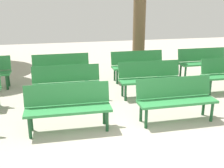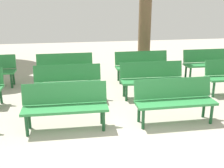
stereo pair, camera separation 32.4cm
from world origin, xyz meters
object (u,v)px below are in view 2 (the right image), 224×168
at_px(bench_r2_c3, 209,62).
at_px(tree_0, 145,17).
at_px(bench_r0_c1, 65,104).
at_px(bench_r0_c2, 174,98).
at_px(bench_r2_c1, 65,67).
at_px(bench_r1_c1, 68,81).
at_px(bench_r1_c2, 152,77).
at_px(bench_r2_c2, 142,64).

xyz_separation_m(bench_r2_c3, tree_0, (-1.79, 1.08, 1.29)).
relative_size(bench_r0_c1, tree_0, 0.45).
relative_size(bench_r0_c2, bench_r2_c1, 1.00).
relative_size(bench_r1_c1, tree_0, 0.45).
distance_m(bench_r1_c2, bench_r2_c2, 1.39).
height_order(bench_r1_c2, tree_0, tree_0).
relative_size(bench_r1_c1, bench_r2_c2, 1.00).
bearing_deg(tree_0, bench_r2_c2, -108.25).
distance_m(bench_r2_c1, tree_0, 3.09).
xyz_separation_m(bench_r1_c2, bench_r2_c1, (-2.15, 1.42, 0.00)).
bearing_deg(bench_r2_c3, bench_r0_c1, -147.79).
bearing_deg(tree_0, bench_r0_c2, -96.84).
bearing_deg(bench_r2_c1, bench_r1_c2, -33.11).
distance_m(bench_r0_c1, bench_r1_c2, 2.59).
distance_m(bench_r1_c2, tree_0, 2.80).
xyz_separation_m(bench_r0_c2, bench_r2_c3, (2.26, 2.85, 0.00)).
bearing_deg(bench_r2_c2, bench_r1_c2, -94.91).
bearing_deg(bench_r0_c2, bench_r1_c1, 144.25).
bearing_deg(bench_r2_c3, bench_r1_c1, -162.99).
xyz_separation_m(bench_r1_c2, bench_r2_c3, (2.26, 1.36, 0.00)).
relative_size(bench_r1_c2, bench_r2_c3, 1.01).
bearing_deg(bench_r2_c1, bench_r1_c1, -87.19).
bearing_deg(bench_r1_c2, bench_r0_c2, -88.86).
bearing_deg(bench_r1_c2, bench_r2_c2, 86.57).
bearing_deg(bench_r1_c2, bench_r2_c3, 32.38).
height_order(bench_r0_c2, bench_r2_c3, same).
distance_m(bench_r1_c1, tree_0, 3.75).
height_order(bench_r1_c2, bench_r2_c1, same).
height_order(bench_r1_c2, bench_r2_c3, same).
height_order(bench_r2_c1, bench_r2_c2, same).
distance_m(bench_r2_c1, bench_r2_c2, 2.27).
bearing_deg(bench_r1_c1, bench_r2_c3, 18.05).
distance_m(bench_r2_c1, bench_r2_c3, 4.41).
height_order(bench_r0_c1, bench_r1_c2, same).
bearing_deg(bench_r2_c1, bench_r2_c3, -0.54).
bearing_deg(bench_r0_c2, bench_r2_c2, 87.70).
xyz_separation_m(bench_r2_c2, tree_0, (0.35, 1.06, 1.29)).
height_order(bench_r1_c1, bench_r2_c2, same).
relative_size(bench_r2_c3, tree_0, 0.45).
bearing_deg(bench_r1_c2, tree_0, 80.58).
bearing_deg(bench_r1_c1, bench_r0_c1, -91.60).
bearing_deg(bench_r0_c2, bench_r2_c1, 126.57).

